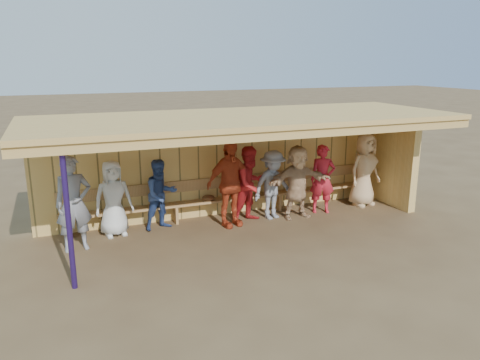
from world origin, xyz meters
The scene contains 13 objects.
ground centered at (0.00, 0.00, 0.00)m, with size 90.00×90.00×0.00m, color brown.
player_a centered at (-3.46, 0.26, 0.94)m, with size 0.68×0.45×1.87m, color gray.
player_b centered at (-2.67, 0.79, 0.81)m, with size 0.79×0.51×1.61m, color silver.
player_c centered at (-1.66, 0.81, 0.77)m, with size 0.75×0.59×1.55m, color navy.
player_d centered at (-0.21, 0.43, 0.97)m, with size 1.13×0.47×1.93m, color #BB3E1E.
player_e centered at (0.89, 0.53, 0.80)m, with size 1.04×0.60×1.61m, color gray.
player_f centered at (1.44, 0.37, 0.86)m, with size 1.59×0.51×1.72m, color tan.
player_g centered at (2.19, 0.50, 0.83)m, with size 0.60×0.40×1.65m, color red.
player_h centered at (3.46, 0.60, 0.92)m, with size 0.90×0.59×1.84m, color tan.
player_extra centered at (0.34, 0.55, 0.87)m, with size 0.85×0.66×1.74m, color red.
dugout_structure centered at (0.39, 0.69, 1.69)m, with size 8.80×3.20×2.50m.
bench centered at (0.00, 1.12, 0.53)m, with size 7.60×0.34×0.93m.
dugout_equipment centered at (-1.18, 0.99, 0.49)m, with size 7.32×0.62×0.80m.
Camera 1 is at (-3.67, -8.84, 3.61)m, focal length 35.00 mm.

